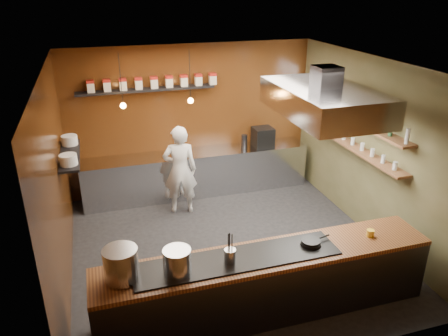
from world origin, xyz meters
name	(u,v)px	position (x,y,z in m)	size (l,w,h in m)	color
floor	(229,248)	(0.00, 0.00, 0.00)	(5.00, 5.00, 0.00)	black
back_wall	(192,119)	(0.00, 2.50, 1.50)	(5.00, 5.00, 0.00)	#3C1A0B
left_wall	(57,185)	(-2.50, 0.00, 1.50)	(5.00, 5.00, 0.00)	#3C1A0B
right_wall	(371,148)	(2.50, 0.00, 1.50)	(5.00, 5.00, 0.00)	brown
ceiling	(230,66)	(0.00, 0.00, 3.00)	(5.00, 5.00, 0.00)	silver
window_pane	(321,101)	(2.45, 1.70, 1.90)	(1.00, 1.00, 0.00)	white
prep_counter	(197,173)	(0.00, 2.17, 0.45)	(4.60, 0.65, 0.90)	silver
pass_counter	(266,283)	(0.00, -1.60, 0.47)	(4.40, 0.72, 0.94)	#38383D
tin_shelf	(146,90)	(-0.90, 2.36, 2.20)	(2.60, 0.26, 0.04)	black
plate_shelf	(70,155)	(-2.34, 1.00, 1.55)	(0.30, 1.40, 0.04)	black
bottle_shelf_upper	(355,120)	(2.34, 0.30, 1.92)	(0.26, 2.80, 0.04)	brown
bottle_shelf_lower	(352,146)	(2.34, 0.30, 1.45)	(0.26, 2.80, 0.04)	brown
extractor_hood	(324,101)	(1.30, -0.40, 2.51)	(1.20, 2.00, 0.72)	#38383D
pendant_left	(123,103)	(-1.40, 1.70, 2.15)	(0.10, 0.10, 0.95)	black
pendant_right	(191,98)	(-0.20, 1.70, 2.15)	(0.10, 0.10, 0.95)	black
storage_tins	(154,82)	(-0.75, 2.36, 2.33)	(2.43, 0.13, 0.22)	beige
plate_stacks	(69,149)	(-2.34, 1.00, 1.65)	(0.26, 1.16, 0.16)	silver
bottles	(356,112)	(2.34, 0.30, 2.06)	(0.06, 2.66, 0.24)	silver
wine_glasses	(353,141)	(2.34, 0.30, 1.53)	(0.07, 2.37, 0.13)	silver
stockpot_large	(121,264)	(-1.80, -1.58, 1.13)	(0.40, 0.40, 0.39)	silver
stockpot_small	(177,261)	(-1.17, -1.66, 1.10)	(0.33, 0.33, 0.31)	silver
utensil_crock	(230,256)	(-0.52, -1.65, 1.03)	(0.14, 0.14, 0.18)	#B9BBC0
frying_pan	(311,242)	(0.61, -1.59, 0.97)	(0.43, 0.27, 0.07)	black
butter_jar	(370,233)	(1.48, -1.61, 0.97)	(0.10, 0.10, 0.09)	yellow
espresso_machine	(263,137)	(1.41, 2.11, 1.10)	(0.40, 0.38, 0.40)	black
chef	(180,170)	(-0.49, 1.48, 0.86)	(0.63, 0.41, 1.71)	white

